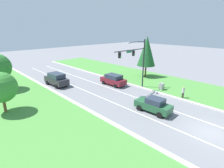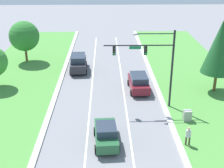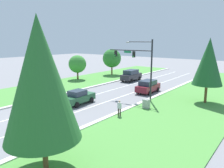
{
  "view_description": "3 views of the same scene",
  "coord_description": "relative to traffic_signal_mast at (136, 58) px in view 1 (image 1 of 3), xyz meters",
  "views": [
    {
      "loc": [
        -16.57,
        -3.96,
        9.44
      ],
      "look_at": [
        -0.42,
        13.05,
        1.9
      ],
      "focal_mm": 28.0,
      "sensor_mm": 36.0,
      "label": 1
    },
    {
      "loc": [
        -0.25,
        -15.28,
        14.29
      ],
      "look_at": [
        0.47,
        15.18,
        1.46
      ],
      "focal_mm": 50.0,
      "sensor_mm": 36.0,
      "label": 2
    },
    {
      "loc": [
        18.85,
        -11.61,
        7.66
      ],
      "look_at": [
        -0.41,
        13.09,
        1.4
      ],
      "focal_mm": 35.0,
      "sensor_mm": 36.0,
      "label": 3
    }
  ],
  "objects": [
    {
      "name": "traffic_signal_mast",
      "position": [
        0.0,
        0.0,
        0.0
      ],
      "size": [
        6.63,
        0.41,
        7.8
      ],
      "color": "black",
      "rests_on": "ground_plane"
    },
    {
      "name": "burgundy_suv",
      "position": [
        -0.81,
        4.21,
        -4.2
      ],
      "size": [
        2.28,
        4.68,
        1.86
      ],
      "rotation": [
        0.0,
        0.0,
        0.04
      ],
      "color": "maroon",
      "rests_on": "ground_plane"
    },
    {
      "name": "forest_sedan",
      "position": [
        -4.52,
        -6.4,
        -4.28
      ],
      "size": [
        2.14,
        4.36,
        1.76
      ],
      "rotation": [
        0.0,
        0.0,
        0.06
      ],
      "color": "#235633",
      "rests_on": "ground_plane"
    },
    {
      "name": "charcoal_suv",
      "position": [
        -8.04,
        10.75,
        -4.06
      ],
      "size": [
        2.38,
        5.09,
        2.14
      ],
      "rotation": [
        0.0,
        0.0,
        0.05
      ],
      "color": "#28282D",
      "rests_on": "ground_plane"
    },
    {
      "name": "conifer_far_right_tree",
      "position": [
        7.58,
        3.58,
        -0.01
      ],
      "size": [
        3.55,
        3.55,
        8.0
      ],
      "color": "brown",
      "rests_on": "ground_plane"
    },
    {
      "name": "curb_strip_left",
      "position": [
        -9.95,
        -12.62,
        -5.08
      ],
      "size": [
        0.5,
        90.0,
        0.15
      ],
      "color": "beige",
      "rests_on": "ground_plane"
    },
    {
      "name": "lane_stripe_inner_right",
      "position": [
        -2.5,
        -12.62,
        -5.16
      ],
      "size": [
        0.14,
        81.0,
        0.01
      ],
      "color": "white",
      "rests_on": "ground_plane"
    },
    {
      "name": "pedestrian",
      "position": [
        1.99,
        -6.9,
        -4.22
      ],
      "size": [
        0.41,
        0.27,
        1.69
      ],
      "rotation": [
        0.0,
        0.0,
        3.0
      ],
      "color": "#42382D",
      "rests_on": "ground_plane"
    },
    {
      "name": "oak_near_left_tree",
      "position": [
        -17.18,
        5.37,
        -2.06
      ],
      "size": [
        3.47,
        3.47,
        4.84
      ],
      "color": "brown",
      "rests_on": "ground_plane"
    },
    {
      "name": "lane_stripe_inner_left",
      "position": [
        -6.1,
        -12.62,
        -5.16
      ],
      "size": [
        0.14,
        81.0,
        0.01
      ],
      "color": "white",
      "rests_on": "ground_plane"
    },
    {
      "name": "ground_plane",
      "position": [
        -4.3,
        -12.62,
        -5.16
      ],
      "size": [
        160.0,
        160.0,
        0.0
      ],
      "primitive_type": "plane",
      "color": "slate"
    },
    {
      "name": "utility_cabinet",
      "position": [
        2.93,
        -2.97,
        -4.6
      ],
      "size": [
        0.7,
        0.6,
        1.11
      ],
      "color": "#9E9E99",
      "rests_on": "ground_plane"
    }
  ]
}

